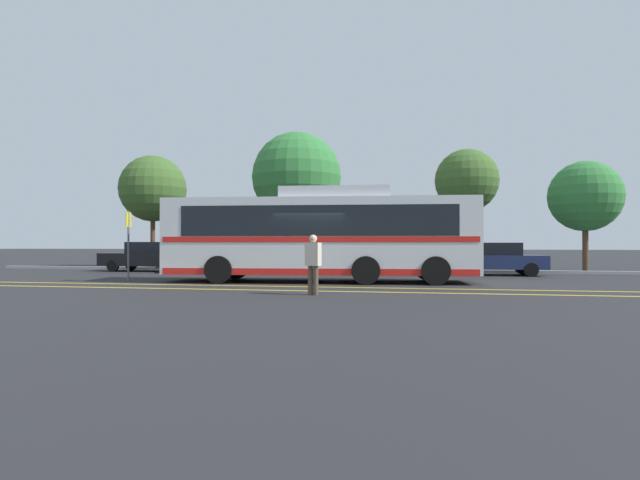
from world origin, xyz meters
The scene contains 15 objects.
ground_plane centered at (0.00, 0.00, 0.00)m, with size 220.00×220.00×0.00m, color #262628.
lane_strip_0 centered at (0.18, -1.83, 0.00)m, with size 0.20×31.39×0.01m, color gold.
lane_strip_1 centered at (0.18, -3.23, 0.00)m, with size 0.20×31.39×0.01m, color gold.
curb_strip centered at (0.18, 7.29, 0.07)m, with size 39.39×0.36×0.15m, color #99999E.
transit_bus centered at (0.20, 0.37, 1.78)m, with size 11.85×3.48×3.50m.
parked_car_0 centered at (-9.86, 5.89, 0.76)m, with size 4.83×1.93×1.52m.
parked_car_1 centered at (-3.94, 6.12, 0.66)m, with size 4.37×1.93×1.29m.
parked_car_2 centered at (1.35, 6.17, 0.72)m, with size 4.51×2.12×1.43m.
parked_car_3 centered at (7.43, 5.74, 0.74)m, with size 4.10×2.03×1.48m.
pedestrian_0 centered at (0.83, -4.35, 0.96)m, with size 0.47×0.35×1.68m.
bus_stop_sign centered at (-6.93, -0.83, 1.68)m, with size 0.07×0.40×2.67m.
tree_0 centered at (12.16, 8.86, 3.80)m, with size 3.52×3.52×5.57m.
tree_1 centered at (-2.88, 9.89, 5.26)m, with size 5.12×5.12×7.82m.
tree_2 centered at (-11.87, 10.00, 4.77)m, with size 4.01×4.01×6.78m.
tree_3 centered at (6.45, 9.00, 4.72)m, with size 3.29×3.29×6.39m.
Camera 1 is at (3.48, -18.01, 1.43)m, focal length 28.00 mm.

